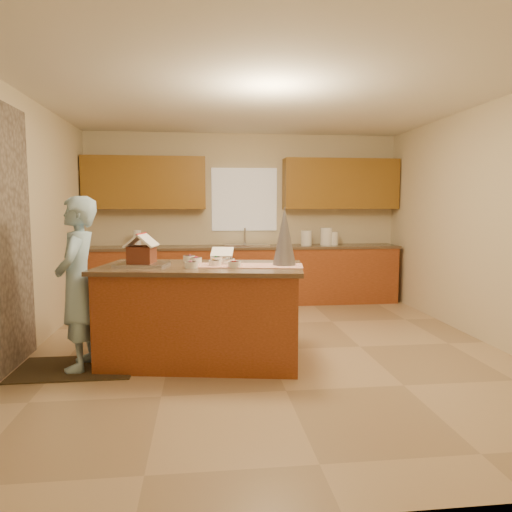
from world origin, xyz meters
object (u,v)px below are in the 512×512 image
(island_base, at_px, (202,316))
(boy, at_px, (78,283))
(tinsel_tree, at_px, (284,236))
(gingerbread_house, at_px, (142,252))

(island_base, relative_size, boy, 1.16)
(island_base, bearing_deg, boy, -165.29)
(island_base, xyz_separation_m, tinsel_tree, (0.81, -0.09, 0.79))
(tinsel_tree, xyz_separation_m, gingerbread_house, (-1.39, 0.13, -0.15))
(tinsel_tree, height_order, gingerbread_house, tinsel_tree)
(island_base, distance_m, gingerbread_house, 0.86)
(tinsel_tree, bearing_deg, island_base, 173.91)
(island_base, bearing_deg, gingerbread_house, -174.81)
(boy, relative_size, gingerbread_house, 4.82)
(island_base, bearing_deg, tinsel_tree, 3.67)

